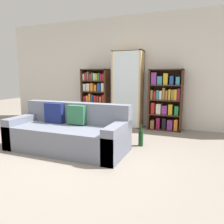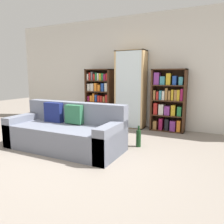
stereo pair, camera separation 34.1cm
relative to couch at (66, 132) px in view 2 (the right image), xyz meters
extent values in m
plane|color=gray|center=(0.37, -0.54, -0.28)|extent=(16.00, 16.00, 0.00)
cube|color=beige|center=(0.37, 2.24, 1.07)|extent=(7.12, 0.06, 2.70)
cube|color=slate|center=(0.00, -0.05, -0.08)|extent=(2.04, 0.86, 0.41)
cube|color=slate|center=(0.00, 0.28, 0.32)|extent=(2.04, 0.20, 0.37)
cube|color=slate|center=(-0.92, -0.05, -0.02)|extent=(0.20, 0.86, 0.53)
cube|color=slate|center=(0.92, -0.05, -0.02)|extent=(0.20, 0.86, 0.53)
cube|color=navy|center=(-0.35, 0.12, 0.31)|extent=(0.36, 0.12, 0.36)
cube|color=#2D6B47|center=(0.11, 0.12, 0.31)|extent=(0.32, 0.12, 0.32)
cube|color=#3D2314|center=(-0.80, 2.03, 0.43)|extent=(0.04, 0.32, 1.43)
cube|color=#3D2314|center=(-0.13, 2.03, 0.43)|extent=(0.04, 0.32, 1.43)
cube|color=#3D2314|center=(-0.46, 2.03, 1.13)|extent=(0.71, 0.32, 0.02)
cube|color=#3D2314|center=(-0.46, 2.03, -0.27)|extent=(0.71, 0.32, 0.02)
cube|color=#3D2314|center=(-0.46, 2.18, 0.43)|extent=(0.71, 0.01, 1.43)
cube|color=#3D2314|center=(-0.46, 2.03, 0.02)|extent=(0.63, 0.32, 0.02)
cube|color=#3D2314|center=(-0.46, 2.03, 0.29)|extent=(0.63, 0.32, 0.02)
cube|color=#3D2314|center=(-0.46, 2.03, 0.57)|extent=(0.63, 0.32, 0.02)
cube|color=#3D2314|center=(-0.46, 2.03, 0.85)|extent=(0.63, 0.32, 0.02)
cube|color=orange|center=(-0.74, 2.02, -0.18)|extent=(0.04, 0.24, 0.16)
cube|color=beige|center=(-0.68, 2.02, -0.16)|extent=(0.05, 0.24, 0.20)
cube|color=teal|center=(-0.62, 2.02, -0.15)|extent=(0.04, 0.24, 0.21)
cube|color=olive|center=(-0.56, 2.02, -0.18)|extent=(0.05, 0.24, 0.16)
cube|color=#7A3384|center=(-0.49, 2.02, -0.16)|extent=(0.05, 0.24, 0.19)
cube|color=#8E1947|center=(-0.43, 2.02, -0.17)|extent=(0.04, 0.24, 0.17)
cube|color=#7A3384|center=(-0.37, 2.02, -0.16)|extent=(0.05, 0.24, 0.20)
cube|color=gold|center=(-0.31, 2.02, -0.15)|extent=(0.05, 0.24, 0.22)
cube|color=beige|center=(-0.25, 2.02, -0.17)|extent=(0.05, 0.24, 0.17)
cube|color=teal|center=(-0.19, 2.02, -0.19)|extent=(0.04, 0.24, 0.14)
cube|color=#8E1947|center=(-0.74, 2.02, 0.14)|extent=(0.05, 0.24, 0.21)
cube|color=#237038|center=(-0.68, 2.02, 0.13)|extent=(0.04, 0.24, 0.20)
cube|color=#237038|center=(-0.61, 2.02, 0.13)|extent=(0.05, 0.24, 0.20)
cube|color=teal|center=(-0.55, 2.02, 0.14)|extent=(0.04, 0.24, 0.22)
cube|color=#7A3384|center=(-0.50, 2.02, 0.10)|extent=(0.04, 0.24, 0.14)
cube|color=orange|center=(-0.44, 2.02, 0.11)|extent=(0.05, 0.24, 0.16)
cube|color=#1E4293|center=(-0.38, 2.02, 0.11)|extent=(0.05, 0.24, 0.15)
cube|color=#7A3384|center=(-0.31, 2.02, 0.13)|extent=(0.04, 0.24, 0.21)
cube|color=#7A3384|center=(-0.25, 2.02, 0.12)|extent=(0.05, 0.24, 0.17)
cube|color=#AD231E|center=(-0.19, 2.02, 0.11)|extent=(0.04, 0.24, 0.15)
cube|color=#8E1947|center=(-0.73, 2.02, 0.38)|extent=(0.05, 0.24, 0.14)
cube|color=orange|center=(-0.65, 2.02, 0.38)|extent=(0.06, 0.24, 0.16)
cube|color=orange|center=(-0.58, 2.02, 0.41)|extent=(0.05, 0.24, 0.21)
cube|color=#1E4293|center=(-0.51, 2.02, 0.40)|extent=(0.05, 0.24, 0.18)
cube|color=#AD231E|center=(-0.42, 2.02, 0.39)|extent=(0.06, 0.24, 0.17)
cube|color=#AD231E|center=(-0.35, 2.02, 0.39)|extent=(0.05, 0.24, 0.16)
cube|color=olive|center=(-0.27, 2.02, 0.38)|extent=(0.05, 0.24, 0.15)
cube|color=#AD231E|center=(-0.19, 2.02, 0.40)|extent=(0.06, 0.24, 0.19)
cube|color=beige|center=(-0.72, 2.02, 0.67)|extent=(0.08, 0.24, 0.19)
cube|color=beige|center=(-0.62, 2.02, 0.68)|extent=(0.09, 0.24, 0.20)
cube|color=orange|center=(-0.51, 2.02, 0.68)|extent=(0.07, 0.24, 0.21)
cube|color=orange|center=(-0.41, 2.02, 0.67)|extent=(0.06, 0.24, 0.17)
cube|color=#1E4293|center=(-0.31, 2.02, 0.68)|extent=(0.07, 0.24, 0.20)
cube|color=beige|center=(-0.21, 2.02, 0.69)|extent=(0.07, 0.24, 0.21)
cube|color=beige|center=(-0.74, 2.02, 0.94)|extent=(0.05, 0.24, 0.17)
cube|color=#AD231E|center=(-0.68, 2.02, 0.96)|extent=(0.05, 0.24, 0.20)
cube|color=#5B5B60|center=(-0.62, 2.02, 0.97)|extent=(0.05, 0.24, 0.22)
cube|color=#AD231E|center=(-0.55, 2.02, 0.94)|extent=(0.05, 0.24, 0.17)
cube|color=#237038|center=(-0.49, 2.02, 0.95)|extent=(0.04, 0.24, 0.19)
cube|color=beige|center=(-0.44, 2.02, 0.95)|extent=(0.05, 0.24, 0.18)
cube|color=gold|center=(-0.37, 2.02, 0.94)|extent=(0.05, 0.24, 0.17)
cube|color=#237038|center=(-0.31, 2.02, 0.95)|extent=(0.04, 0.24, 0.18)
cube|color=#8E1947|center=(-0.25, 2.02, 0.94)|extent=(0.05, 0.24, 0.16)
cube|color=#AD231E|center=(-0.19, 2.02, 0.94)|extent=(0.04, 0.24, 0.17)
cube|color=tan|center=(0.08, 2.01, 0.64)|extent=(0.04, 0.36, 1.85)
cube|color=tan|center=(0.76, 2.01, 0.64)|extent=(0.04, 0.36, 1.85)
cube|color=tan|center=(0.42, 2.01, 1.56)|extent=(0.72, 0.36, 0.02)
cube|color=tan|center=(0.42, 2.01, -0.27)|extent=(0.72, 0.36, 0.02)
cube|color=tan|center=(0.42, 2.18, 0.64)|extent=(0.72, 0.01, 1.85)
cube|color=silver|center=(0.42, 1.83, 0.64)|extent=(0.64, 0.01, 1.83)
cube|color=tan|center=(0.42, 2.01, 0.04)|extent=(0.64, 0.32, 0.02)
cube|color=tan|center=(0.42, 2.01, 0.34)|extent=(0.64, 0.32, 0.02)
cube|color=tan|center=(0.42, 2.01, 0.64)|extent=(0.64, 0.32, 0.02)
cube|color=tan|center=(0.42, 2.01, 0.94)|extent=(0.64, 0.32, 0.02)
cube|color=tan|center=(0.42, 2.01, 1.24)|extent=(0.64, 0.32, 0.02)
cylinder|color=silver|center=(0.17, 2.00, -0.21)|extent=(0.01, 0.01, 0.09)
cone|color=silver|center=(0.17, 2.00, -0.12)|extent=(0.07, 0.07, 0.10)
cylinder|color=silver|center=(0.27, 2.00, -0.21)|extent=(0.01, 0.01, 0.09)
cone|color=silver|center=(0.27, 2.00, -0.12)|extent=(0.07, 0.07, 0.10)
cylinder|color=silver|center=(0.37, 2.02, -0.21)|extent=(0.01, 0.01, 0.09)
cone|color=silver|center=(0.37, 2.02, -0.12)|extent=(0.07, 0.07, 0.10)
cylinder|color=silver|center=(0.47, 2.00, -0.21)|extent=(0.01, 0.01, 0.09)
cone|color=silver|center=(0.47, 2.00, -0.12)|extent=(0.07, 0.07, 0.10)
cylinder|color=silver|center=(0.57, 2.00, -0.21)|extent=(0.01, 0.01, 0.09)
cone|color=silver|center=(0.57, 2.00, -0.12)|extent=(0.07, 0.07, 0.10)
cylinder|color=silver|center=(0.67, 2.00, -0.21)|extent=(0.01, 0.01, 0.09)
cone|color=silver|center=(0.67, 2.00, -0.12)|extent=(0.07, 0.07, 0.10)
cylinder|color=silver|center=(0.17, 2.00, 0.09)|extent=(0.01, 0.01, 0.07)
cone|color=silver|center=(0.17, 2.00, 0.17)|extent=(0.07, 0.07, 0.09)
cylinder|color=silver|center=(0.27, 1.99, 0.09)|extent=(0.01, 0.01, 0.07)
cone|color=silver|center=(0.27, 1.99, 0.17)|extent=(0.07, 0.07, 0.09)
cylinder|color=silver|center=(0.37, 1.99, 0.09)|extent=(0.01, 0.01, 0.07)
cone|color=silver|center=(0.37, 1.99, 0.17)|extent=(0.07, 0.07, 0.09)
cylinder|color=silver|center=(0.47, 1.99, 0.09)|extent=(0.01, 0.01, 0.07)
cone|color=silver|center=(0.47, 1.99, 0.17)|extent=(0.07, 0.07, 0.09)
cylinder|color=silver|center=(0.57, 2.01, 0.09)|extent=(0.01, 0.01, 0.07)
cone|color=silver|center=(0.57, 2.01, 0.17)|extent=(0.07, 0.07, 0.09)
cylinder|color=silver|center=(0.67, 2.00, 0.09)|extent=(0.01, 0.01, 0.07)
cone|color=silver|center=(0.67, 2.00, 0.17)|extent=(0.07, 0.07, 0.09)
cylinder|color=silver|center=(0.17, 2.02, 0.40)|extent=(0.01, 0.01, 0.08)
cone|color=silver|center=(0.17, 2.02, 0.49)|extent=(0.07, 0.07, 0.10)
cylinder|color=silver|center=(0.27, 2.00, 0.40)|extent=(0.01, 0.01, 0.08)
cone|color=silver|center=(0.27, 2.00, 0.49)|extent=(0.07, 0.07, 0.10)
cylinder|color=silver|center=(0.37, 2.03, 0.40)|extent=(0.01, 0.01, 0.08)
cone|color=silver|center=(0.37, 2.03, 0.49)|extent=(0.07, 0.07, 0.10)
cylinder|color=silver|center=(0.47, 2.02, 0.40)|extent=(0.01, 0.01, 0.08)
cone|color=silver|center=(0.47, 2.02, 0.49)|extent=(0.07, 0.07, 0.10)
cylinder|color=silver|center=(0.57, 2.02, 0.40)|extent=(0.01, 0.01, 0.08)
cone|color=silver|center=(0.57, 2.02, 0.49)|extent=(0.07, 0.07, 0.10)
cylinder|color=silver|center=(0.67, 2.01, 0.40)|extent=(0.01, 0.01, 0.08)
cone|color=silver|center=(0.67, 2.01, 0.49)|extent=(0.07, 0.07, 0.10)
cylinder|color=silver|center=(0.18, 2.01, 0.70)|extent=(0.01, 0.01, 0.09)
cone|color=silver|center=(0.18, 2.01, 0.80)|extent=(0.08, 0.08, 0.11)
cylinder|color=silver|center=(0.30, 2.01, 0.70)|extent=(0.01, 0.01, 0.09)
cone|color=silver|center=(0.30, 2.01, 0.80)|extent=(0.08, 0.08, 0.11)
cylinder|color=silver|center=(0.42, 2.03, 0.70)|extent=(0.01, 0.01, 0.09)
cone|color=silver|center=(0.42, 2.03, 0.80)|extent=(0.08, 0.08, 0.11)
cylinder|color=silver|center=(0.54, 2.03, 0.70)|extent=(0.01, 0.01, 0.09)
cone|color=silver|center=(0.54, 2.03, 0.80)|extent=(0.08, 0.08, 0.11)
cylinder|color=silver|center=(0.66, 2.00, 0.70)|extent=(0.01, 0.01, 0.09)
cone|color=silver|center=(0.66, 2.00, 0.80)|extent=(0.08, 0.08, 0.11)
cylinder|color=silver|center=(0.22, 1.99, 1.00)|extent=(0.01, 0.01, 0.09)
cone|color=silver|center=(0.22, 1.99, 1.10)|extent=(0.09, 0.09, 0.11)
cylinder|color=silver|center=(0.42, 2.01, 1.00)|extent=(0.01, 0.01, 0.09)
cone|color=silver|center=(0.42, 2.01, 1.10)|extent=(0.09, 0.09, 0.11)
cylinder|color=silver|center=(0.62, 2.01, 1.00)|extent=(0.01, 0.01, 0.09)
cone|color=silver|center=(0.62, 2.01, 1.10)|extent=(0.09, 0.09, 0.11)
cylinder|color=silver|center=(0.22, 1.99, 1.29)|extent=(0.01, 0.01, 0.08)
cone|color=silver|center=(0.22, 1.99, 1.38)|extent=(0.09, 0.09, 0.09)
cylinder|color=silver|center=(0.42, 2.01, 1.29)|extent=(0.01, 0.01, 0.08)
cone|color=silver|center=(0.42, 2.01, 1.38)|extent=(0.09, 0.09, 0.09)
cylinder|color=silver|center=(0.62, 2.02, 1.29)|extent=(0.01, 0.01, 0.08)
cone|color=silver|center=(0.62, 2.02, 1.38)|extent=(0.09, 0.09, 0.09)
cube|color=#3D2314|center=(0.97, 2.03, 0.42)|extent=(0.04, 0.32, 1.41)
cube|color=#3D2314|center=(1.70, 2.03, 0.42)|extent=(0.04, 0.32, 1.41)
cube|color=#3D2314|center=(1.33, 2.03, 1.11)|extent=(0.76, 0.32, 0.02)
cube|color=#3D2314|center=(1.33, 2.03, -0.27)|extent=(0.76, 0.32, 0.02)
cube|color=#3D2314|center=(1.33, 2.18, 0.42)|extent=(0.76, 0.01, 1.41)
cube|color=#3D2314|center=(1.33, 2.03, 0.08)|extent=(0.68, 0.32, 0.02)
cube|color=#3D2314|center=(1.33, 2.03, 0.42)|extent=(0.68, 0.32, 0.02)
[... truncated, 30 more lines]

